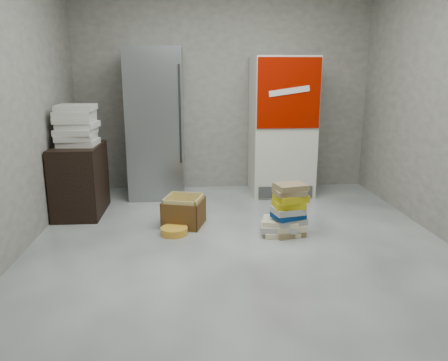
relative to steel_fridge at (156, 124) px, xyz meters
name	(u,v)px	position (x,y,z in m)	size (l,w,h in m)	color
ground	(244,258)	(0.90, -2.13, -0.95)	(5.00, 5.00, 0.00)	silver
room_shell	(246,47)	(0.90, -2.13, 0.85)	(4.04, 5.04, 2.82)	#A19A91
steel_fridge	(156,124)	(0.00, 0.00, 0.00)	(0.70, 0.72, 1.90)	#9EA1A5
coke_cooler	(282,126)	(1.65, -0.01, -0.05)	(0.80, 0.73, 1.80)	silver
wood_shelf	(80,180)	(-0.83, -0.73, -0.55)	(0.50, 0.80, 0.80)	black
supply_box_stack	(76,125)	(-0.82, -0.73, 0.08)	(0.44, 0.45, 0.45)	silver
phonebook_stack_main	(289,210)	(1.42, -1.61, -0.68)	(0.37, 0.33, 0.54)	#927851
phonebook_stack_side	(280,227)	(1.33, -1.57, -0.87)	(0.42, 0.34, 0.16)	beige
cardboard_box	(184,213)	(0.36, -1.23, -0.82)	(0.49, 0.49, 0.32)	yellow
bucket_lid	(174,231)	(0.26, -1.50, -0.91)	(0.27, 0.27, 0.07)	gold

